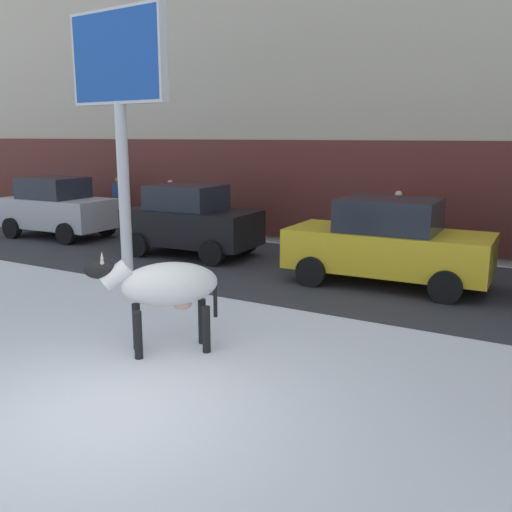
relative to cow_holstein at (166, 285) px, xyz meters
name	(u,v)px	position (x,y,z in m)	size (l,w,h in m)	color
ground_plane	(105,412)	(0.61, -1.90, -1.00)	(120.00, 120.00, 0.00)	white
road_strip	(346,277)	(0.61, 5.59, -1.00)	(60.00, 5.60, 0.01)	#333338
building_facade	(430,17)	(0.61, 11.55, 5.48)	(44.00, 6.10, 13.00)	#BCB29E
cow_holstein	(166,285)	(0.00, 0.00, 0.00)	(1.64, 1.63, 1.54)	silver
billboard	(118,75)	(-3.19, 2.61, 3.31)	(2.53, 0.41, 5.56)	silver
car_silver_hatchback	(58,208)	(-9.12, 5.94, -0.07)	(3.58, 2.06, 1.86)	#B7BABF
car_black_hatchback	(191,221)	(-3.87, 5.78, -0.07)	(3.58, 2.06, 1.86)	black
car_yellow_sedan	(388,243)	(1.58, 5.39, -0.09)	(4.28, 2.14, 1.84)	gold
pedestrian_near_billboard	(171,206)	(-6.56, 8.35, -0.12)	(0.36, 0.24, 1.73)	#282833
pedestrian_by_cars	(397,223)	(0.90, 8.35, -0.12)	(0.36, 0.24, 1.73)	#282833
pedestrian_far_left	(119,202)	(-8.85, 8.35, -0.12)	(0.36, 0.24, 1.73)	#282833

